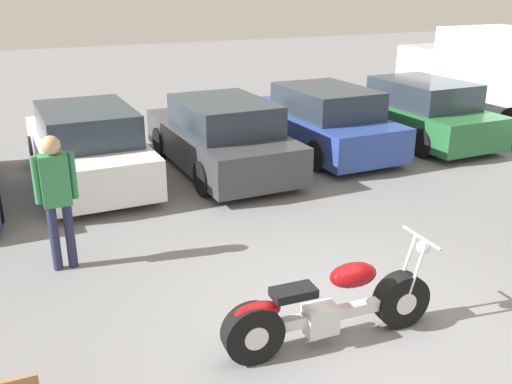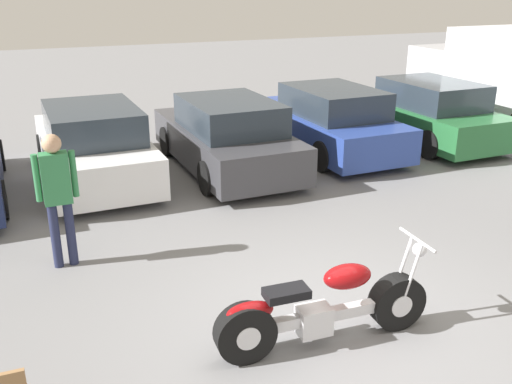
{
  "view_description": "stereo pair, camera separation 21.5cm",
  "coord_description": "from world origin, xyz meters",
  "px_view_note": "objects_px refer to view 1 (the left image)",
  "views": [
    {
      "loc": [
        -3.17,
        -4.45,
        3.51
      ],
      "look_at": [
        -0.1,
        2.06,
        0.85
      ],
      "focal_mm": 40.0,
      "sensor_mm": 36.0,
      "label": 1
    },
    {
      "loc": [
        -2.97,
        -4.54,
        3.51
      ],
      "look_at": [
        -0.1,
        2.06,
        0.85
      ],
      "focal_mm": 40.0,
      "sensor_mm": 36.0,
      "label": 2
    }
  ],
  "objects_px": {
    "parked_car_dark_grey": "(221,137)",
    "motorcycle": "(328,309)",
    "parked_car_white": "(87,147)",
    "person_standing": "(56,191)",
    "parked_car_green": "(416,112)",
    "parked_car_blue": "(321,121)",
    "delivery_truck": "(511,75)"
  },
  "relations": [
    {
      "from": "parked_car_dark_grey",
      "to": "person_standing",
      "type": "distance_m",
      "value": 4.57
    },
    {
      "from": "person_standing",
      "to": "parked_car_dark_grey",
      "type": "bearing_deg",
      "value": 41.53
    },
    {
      "from": "parked_car_green",
      "to": "delivery_truck",
      "type": "xyz_separation_m",
      "value": [
        2.62,
        -0.27,
        0.71
      ]
    },
    {
      "from": "parked_car_white",
      "to": "parked_car_dark_grey",
      "type": "height_order",
      "value": "same"
    },
    {
      "from": "parked_car_white",
      "to": "person_standing",
      "type": "distance_m",
      "value": 3.57
    },
    {
      "from": "parked_car_blue",
      "to": "person_standing",
      "type": "bearing_deg",
      "value": -150.38
    },
    {
      "from": "parked_car_white",
      "to": "person_standing",
      "type": "relative_size",
      "value": 2.4
    },
    {
      "from": "parked_car_green",
      "to": "delivery_truck",
      "type": "relative_size",
      "value": 0.73
    },
    {
      "from": "motorcycle",
      "to": "parked_car_green",
      "type": "xyz_separation_m",
      "value": [
        6.17,
        6.05,
        0.27
      ]
    },
    {
      "from": "motorcycle",
      "to": "parked_car_dark_grey",
      "type": "relative_size",
      "value": 0.54
    },
    {
      "from": "parked_car_blue",
      "to": "delivery_truck",
      "type": "height_order",
      "value": "delivery_truck"
    },
    {
      "from": "motorcycle",
      "to": "parked_car_green",
      "type": "distance_m",
      "value": 8.64
    },
    {
      "from": "person_standing",
      "to": "motorcycle",
      "type": "bearing_deg",
      "value": -52.13
    },
    {
      "from": "parked_car_green",
      "to": "person_standing",
      "type": "bearing_deg",
      "value": -159.08
    },
    {
      "from": "parked_car_blue",
      "to": "parked_car_white",
      "type": "bearing_deg",
      "value": 179.19
    },
    {
      "from": "parked_car_white",
      "to": "parked_car_green",
      "type": "distance_m",
      "value": 7.47
    },
    {
      "from": "parked_car_green",
      "to": "parked_car_dark_grey",
      "type": "bearing_deg",
      "value": -177.85
    },
    {
      "from": "parked_car_green",
      "to": "delivery_truck",
      "type": "distance_m",
      "value": 2.73
    },
    {
      "from": "motorcycle",
      "to": "parked_car_blue",
      "type": "relative_size",
      "value": 0.54
    },
    {
      "from": "parked_car_white",
      "to": "parked_car_green",
      "type": "xyz_separation_m",
      "value": [
        7.46,
        -0.22,
        0.0
      ]
    },
    {
      "from": "delivery_truck",
      "to": "parked_car_blue",
      "type": "bearing_deg",
      "value": 175.37
    },
    {
      "from": "motorcycle",
      "to": "parked_car_white",
      "type": "bearing_deg",
      "value": 101.67
    },
    {
      "from": "motorcycle",
      "to": "parked_car_green",
      "type": "relative_size",
      "value": 0.54
    },
    {
      "from": "parked_car_dark_grey",
      "to": "motorcycle",
      "type": "bearing_deg",
      "value": -101.51
    },
    {
      "from": "motorcycle",
      "to": "parked_car_blue",
      "type": "distance_m",
      "value": 7.21
    },
    {
      "from": "parked_car_dark_grey",
      "to": "delivery_truck",
      "type": "xyz_separation_m",
      "value": [
        7.59,
        -0.08,
        0.71
      ]
    },
    {
      "from": "parked_car_white",
      "to": "parked_car_blue",
      "type": "relative_size",
      "value": 1.0
    },
    {
      "from": "motorcycle",
      "to": "parked_car_blue",
      "type": "height_order",
      "value": "parked_car_blue"
    },
    {
      "from": "person_standing",
      "to": "parked_car_green",
      "type": "bearing_deg",
      "value": 20.92
    },
    {
      "from": "motorcycle",
      "to": "parked_car_dark_grey",
      "type": "distance_m",
      "value": 5.99
    },
    {
      "from": "motorcycle",
      "to": "parked_car_white",
      "type": "relative_size",
      "value": 0.54
    },
    {
      "from": "parked_car_green",
      "to": "delivery_truck",
      "type": "height_order",
      "value": "delivery_truck"
    }
  ]
}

